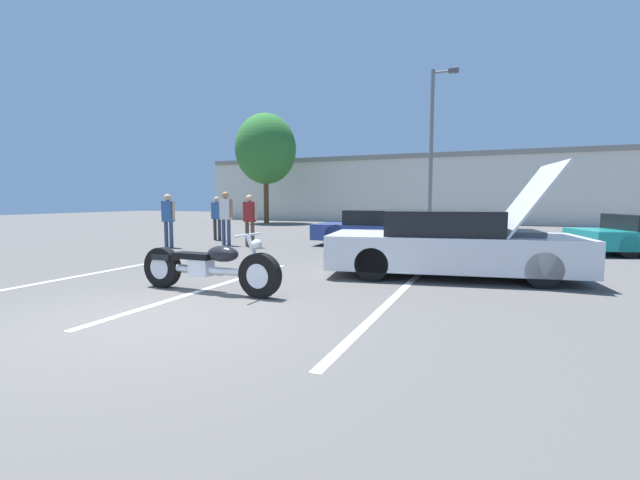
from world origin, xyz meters
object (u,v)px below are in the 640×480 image
(spectator_by_show_car, at_px, (250,216))
(spectator_far_lot, at_px, (226,213))
(show_car_hood_open, at_px, (451,244))
(parked_car_left_row, at_px, (383,229))
(tree_background, at_px, (266,149))
(light_pole, at_px, (433,144))
(spectator_near_motorcycle, at_px, (168,216))
(motorcycle, at_px, (208,267))
(spectator_midground, at_px, (217,215))

(spectator_by_show_car, relative_size, spectator_far_lot, 0.94)
(show_car_hood_open, relative_size, parked_car_left_row, 1.09)
(tree_background, bearing_deg, spectator_by_show_car, -62.66)
(light_pole, height_order, show_car_hood_open, light_pole)
(tree_background, xyz_separation_m, spectator_near_motorcycle, (4.07, -13.39, -3.67))
(parked_car_left_row, bearing_deg, show_car_hood_open, -63.34)
(motorcycle, relative_size, spectator_near_motorcycle, 1.58)
(tree_background, relative_size, show_car_hood_open, 1.39)
(tree_background, bearing_deg, light_pole, -18.59)
(light_pole, distance_m, parked_car_left_row, 7.72)
(light_pole, distance_m, spectator_by_show_car, 10.21)
(spectator_midground, bearing_deg, tree_background, 110.52)
(show_car_hood_open, distance_m, parked_car_left_row, 5.41)
(spectator_near_motorcycle, relative_size, spectator_by_show_car, 1.01)
(light_pole, distance_m, show_car_hood_open, 12.29)
(tree_background, relative_size, spectator_by_show_car, 4.17)
(show_car_hood_open, xyz_separation_m, spectator_near_motorcycle, (-8.71, 1.88, 0.37))
(light_pole, relative_size, tree_background, 1.07)
(show_car_hood_open, xyz_separation_m, spectator_midground, (-8.73, 4.43, 0.32))
(tree_background, bearing_deg, spectator_midground, -69.48)
(parked_car_left_row, height_order, spectator_by_show_car, spectator_by_show_car)
(parked_car_left_row, distance_m, spectator_by_show_car, 4.30)
(spectator_near_motorcycle, xyz_separation_m, spectator_far_lot, (1.33, 1.19, 0.06))
(spectator_by_show_car, bearing_deg, spectator_far_lot, 174.33)
(light_pole, xyz_separation_m, spectator_near_motorcycle, (-6.73, -9.76, -3.06))
(spectator_by_show_car, xyz_separation_m, spectator_midground, (-2.30, 1.46, -0.03))
(motorcycle, bearing_deg, spectator_by_show_car, 117.28)
(tree_background, height_order, spectator_far_lot, tree_background)
(parked_car_left_row, bearing_deg, spectator_by_show_car, -156.41)
(light_pole, bearing_deg, motorcycle, -95.88)
(spectator_by_show_car, bearing_deg, motorcycle, -64.05)
(light_pole, height_order, tree_background, light_pole)
(tree_background, xyz_separation_m, spectator_far_lot, (5.40, -12.20, -3.61))
(spectator_far_lot, bearing_deg, parked_car_left_row, 19.46)
(light_pole, height_order, parked_car_left_row, light_pole)
(light_pole, height_order, motorcycle, light_pole)
(motorcycle, height_order, spectator_midground, spectator_midground)
(spectator_far_lot, bearing_deg, show_car_hood_open, -22.56)
(motorcycle, xyz_separation_m, spectator_near_motorcycle, (-5.22, 4.92, 0.58))
(parked_car_left_row, height_order, spectator_midground, spectator_midground)
(light_pole, relative_size, spectator_midground, 4.57)
(spectator_by_show_car, bearing_deg, spectator_midground, 147.62)
(parked_car_left_row, relative_size, spectator_far_lot, 2.59)
(spectator_by_show_car, bearing_deg, show_car_hood_open, -24.82)
(light_pole, xyz_separation_m, spectator_far_lot, (-5.40, -8.57, -3.00))
(motorcycle, bearing_deg, show_car_hood_open, 42.38)
(light_pole, bearing_deg, spectator_near_motorcycle, -124.59)
(tree_background, relative_size, spectator_near_motorcycle, 4.11)
(spectator_by_show_car, bearing_deg, spectator_near_motorcycle, -154.53)
(motorcycle, xyz_separation_m, spectator_midground, (-5.23, 7.47, 0.53))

